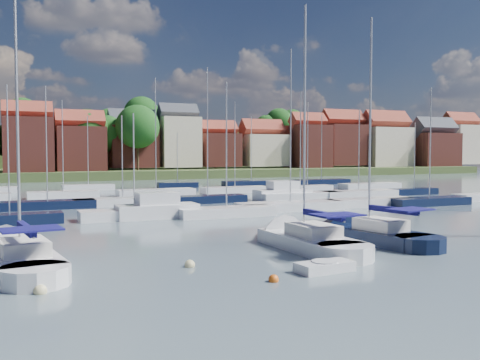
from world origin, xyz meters
name	(u,v)px	position (x,y,z in m)	size (l,w,h in m)	color
ground	(158,198)	(0.00, 40.00, 0.00)	(260.00, 260.00, 0.00)	#485661
sailboat_left	(18,258)	(-16.79, 3.90, 0.35)	(4.37, 11.59, 15.38)	silver
sailboat_centre	(296,240)	(-1.00, 3.21, 0.35)	(3.36, 11.58, 15.63)	silver
sailboat_navy	(360,234)	(3.91, 3.48, 0.36)	(4.78, 11.46, 15.43)	black
tender	(325,267)	(-3.33, -3.64, 0.23)	(2.91, 1.55, 0.61)	silver
buoy_a	(40,294)	(-16.07, -2.41, 0.00)	(0.55, 0.55, 0.55)	beige
buoy_b	(274,282)	(-6.48, -4.43, 0.00)	(0.46, 0.46, 0.46)	#D85914
buoy_c	(190,267)	(-8.93, -0.05, 0.00)	(0.53, 0.53, 0.53)	beige
buoy_d	(350,267)	(-1.53, -3.18, 0.00)	(0.48, 0.48, 0.48)	beige
buoy_e	(337,231)	(4.81, 7.40, 0.00)	(0.47, 0.47, 0.47)	beige
marina_field	(184,197)	(1.91, 35.15, 0.43)	(79.62, 41.41, 15.93)	silver
far_shore_town	(81,156)	(2.23, 132.67, 4.61)	(212.46, 90.00, 22.27)	#415028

